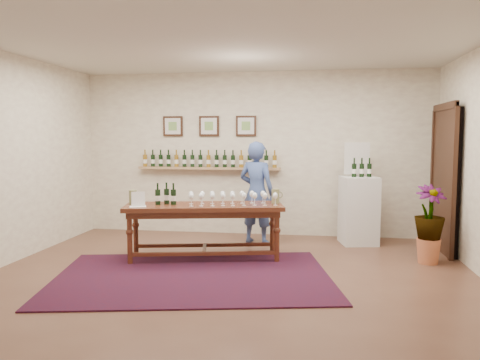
# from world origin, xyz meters

# --- Properties ---
(ground) EXTENTS (6.00, 6.00, 0.00)m
(ground) POSITION_xyz_m (0.00, 0.00, 0.00)
(ground) COLOR #523224
(ground) RESTS_ON ground
(room_shell) EXTENTS (6.00, 6.00, 6.00)m
(room_shell) POSITION_xyz_m (2.11, 1.86, 1.12)
(room_shell) COLOR #F2ECCD
(room_shell) RESTS_ON ground
(rug) EXTENTS (3.65, 2.79, 0.02)m
(rug) POSITION_xyz_m (-0.43, -0.15, 0.01)
(rug) COLOR #4E0D16
(rug) RESTS_ON ground
(tasting_table) EXTENTS (2.25, 1.12, 0.76)m
(tasting_table) POSITION_xyz_m (-0.49, 0.70, 0.65)
(tasting_table) COLOR #461611
(tasting_table) RESTS_ON ground
(table_glasses) EXTENTS (1.35, 0.60, 0.18)m
(table_glasses) POSITION_xyz_m (-0.16, 0.74, 0.85)
(table_glasses) COLOR white
(table_glasses) RESTS_ON tasting_table
(table_bottles) EXTENTS (0.27, 0.17, 0.27)m
(table_bottles) POSITION_xyz_m (-1.01, 0.64, 0.90)
(table_bottles) COLOR black
(table_bottles) RESTS_ON tasting_table
(pitcher_left) EXTENTS (0.14, 0.14, 0.20)m
(pitcher_left) POSITION_xyz_m (-1.45, 0.56, 0.86)
(pitcher_left) COLOR olive
(pitcher_left) RESTS_ON tasting_table
(pitcher_right) EXTENTS (0.15, 0.15, 0.20)m
(pitcher_right) POSITION_xyz_m (0.48, 0.97, 0.86)
(pitcher_right) COLOR olive
(pitcher_right) RESTS_ON tasting_table
(menu_card) EXTENTS (0.26, 0.22, 0.20)m
(menu_card) POSITION_xyz_m (-1.31, 0.38, 0.86)
(menu_card) COLOR silver
(menu_card) RESTS_ON tasting_table
(display_pedestal) EXTENTS (0.63, 0.63, 1.07)m
(display_pedestal) POSITION_xyz_m (1.72, 2.00, 0.53)
(display_pedestal) COLOR silver
(display_pedestal) RESTS_ON ground
(pedestal_bottles) EXTENTS (0.28, 0.12, 0.27)m
(pedestal_bottles) POSITION_xyz_m (1.75, 1.95, 1.20)
(pedestal_bottles) COLOR black
(pedestal_bottles) RESTS_ON display_pedestal
(info_sign) EXTENTS (0.41, 0.10, 0.56)m
(info_sign) POSITION_xyz_m (1.69, 2.14, 1.35)
(info_sign) COLOR silver
(info_sign) RESTS_ON display_pedestal
(potted_plant) EXTENTS (0.60, 0.60, 0.91)m
(potted_plant) POSITION_xyz_m (2.53, 0.94, 0.53)
(potted_plant) COLOR #B6623C
(potted_plant) RESTS_ON ground
(person) EXTENTS (0.69, 0.57, 1.62)m
(person) POSITION_xyz_m (0.12, 1.79, 0.81)
(person) COLOR #394F88
(person) RESTS_ON ground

